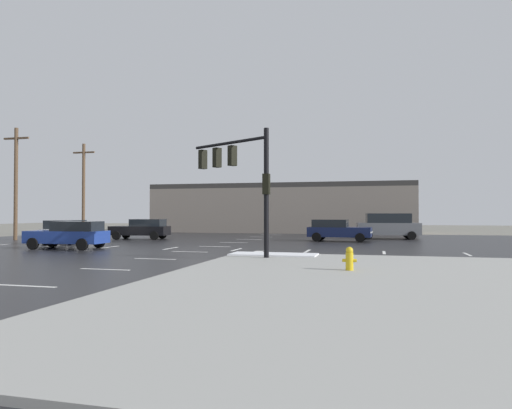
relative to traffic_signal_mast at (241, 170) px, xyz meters
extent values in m
plane|color=slate|center=(-3.55, 4.51, -4.05)|extent=(120.00, 120.00, 0.00)
cube|color=#232326|center=(-3.55, 4.51, -4.04)|extent=(44.00, 44.00, 0.02)
cube|color=#9E9E99|center=(8.45, -7.49, -3.98)|extent=(18.00, 18.00, 0.14)
cube|color=white|center=(1.45, 0.51, -3.88)|extent=(4.00, 1.60, 0.06)
cube|color=silver|center=(-3.55, -9.49, -4.03)|extent=(2.00, 0.15, 0.01)
cube|color=silver|center=(-3.55, -5.49, -4.03)|extent=(2.00, 0.15, 0.01)
cube|color=silver|center=(-3.55, -1.49, -4.03)|extent=(2.00, 0.15, 0.01)
cube|color=silver|center=(-3.55, 2.51, -4.03)|extent=(2.00, 0.15, 0.01)
cube|color=silver|center=(-3.55, 6.51, -4.03)|extent=(2.00, 0.15, 0.01)
cube|color=silver|center=(-3.55, 10.51, -4.03)|extent=(2.00, 0.15, 0.01)
cube|color=silver|center=(-3.55, 14.51, -4.03)|extent=(2.00, 0.15, 0.01)
cube|color=silver|center=(-3.55, 18.51, -4.03)|extent=(2.00, 0.15, 0.01)
cube|color=silver|center=(-3.55, 22.51, -4.03)|extent=(2.00, 0.15, 0.01)
cube|color=silver|center=(-13.55, 4.51, -4.03)|extent=(0.15, 2.00, 0.01)
cube|color=silver|center=(-9.55, 4.51, -4.03)|extent=(0.15, 2.00, 0.01)
cube|color=silver|center=(-5.55, 4.51, -4.03)|extent=(0.15, 2.00, 0.01)
cube|color=silver|center=(-1.55, 4.51, -4.03)|extent=(0.15, 2.00, 0.01)
cube|color=silver|center=(2.45, 4.51, -4.03)|extent=(0.15, 2.00, 0.01)
cube|color=silver|center=(6.45, 4.51, -4.03)|extent=(0.15, 2.00, 0.01)
cube|color=silver|center=(10.45, 4.51, -4.03)|extent=(0.15, 2.00, 0.01)
cube|color=silver|center=(-0.05, 0.51, -4.03)|extent=(0.45, 7.00, 0.01)
cylinder|color=black|center=(1.41, -0.82, -1.08)|extent=(0.22, 0.22, 5.66)
cylinder|color=black|center=(-0.69, 0.40, 1.35)|extent=(4.28, 2.57, 0.14)
cube|color=black|center=(-0.48, 0.28, 0.72)|extent=(0.42, 0.45, 0.95)
sphere|color=red|center=(-0.62, 0.36, 1.01)|extent=(0.20, 0.20, 0.20)
cube|color=black|center=(-1.43, 0.83, 0.72)|extent=(0.42, 0.45, 0.95)
sphere|color=red|center=(-1.57, 0.91, 1.01)|extent=(0.20, 0.20, 0.20)
cube|color=black|center=(-2.38, 1.38, 0.72)|extent=(0.42, 0.45, 0.95)
sphere|color=red|center=(-2.52, 1.46, 1.01)|extent=(0.20, 0.20, 0.20)
cube|color=black|center=(1.41, -0.82, -0.71)|extent=(0.28, 0.36, 0.90)
cylinder|color=gold|center=(5.17, -4.52, -3.61)|extent=(0.26, 0.26, 0.60)
sphere|color=gold|center=(5.17, -4.52, -3.24)|extent=(0.25, 0.25, 0.25)
cylinder|color=gold|center=(4.99, -4.52, -3.58)|extent=(0.12, 0.11, 0.11)
cylinder|color=gold|center=(5.35, -4.52, -3.58)|extent=(0.12, 0.11, 0.11)
cube|color=gray|center=(-3.77, 29.01, -1.73)|extent=(27.34, 8.00, 4.64)
cube|color=#3F3D3A|center=(-3.77, 29.01, 0.84)|extent=(27.34, 8.00, 0.50)
cube|color=#141E47|center=(3.49, 13.79, -3.35)|extent=(4.60, 2.07, 0.70)
cube|color=black|center=(2.81, 13.84, -2.73)|extent=(2.57, 1.80, 0.55)
cylinder|color=black|center=(5.07, 14.60, -3.70)|extent=(0.67, 0.26, 0.66)
cylinder|color=black|center=(4.96, 12.80, -3.70)|extent=(0.67, 0.26, 0.66)
cylinder|color=black|center=(2.01, 14.79, -3.70)|extent=(0.67, 0.26, 0.66)
cylinder|color=black|center=(1.91, 12.99, -3.70)|extent=(0.67, 0.26, 0.66)
sphere|color=white|center=(5.72, 14.24, -3.35)|extent=(0.18, 0.18, 0.18)
sphere|color=white|center=(5.65, 13.09, -3.35)|extent=(0.18, 0.18, 0.18)
cube|color=white|center=(-13.96, 6.88, -3.35)|extent=(2.23, 4.65, 0.70)
cube|color=black|center=(-13.89, 6.21, -2.73)|extent=(1.89, 2.63, 0.55)
cylinder|color=black|center=(-15.01, 8.32, -3.70)|extent=(0.28, 0.68, 0.66)
cylinder|color=black|center=(-13.21, 8.49, -3.70)|extent=(0.28, 0.68, 0.66)
cylinder|color=black|center=(-14.71, 5.27, -3.70)|extent=(0.28, 0.68, 0.66)
cylinder|color=black|center=(-12.91, 5.45, -3.70)|extent=(0.28, 0.68, 0.66)
sphere|color=white|center=(-14.75, 9.02, -3.35)|extent=(0.18, 0.18, 0.18)
sphere|color=white|center=(-13.60, 9.13, -3.35)|extent=(0.18, 0.18, 0.18)
cube|color=slate|center=(6.99, 17.87, -3.23)|extent=(4.98, 2.44, 0.95)
cube|color=black|center=(6.99, 17.87, -2.38)|extent=(3.53, 2.13, 0.75)
cylinder|color=black|center=(5.46, 16.73, -3.70)|extent=(0.68, 0.29, 0.66)
cylinder|color=black|center=(5.26, 18.67, -3.70)|extent=(0.68, 0.29, 0.66)
cylinder|color=black|center=(8.71, 17.07, -3.70)|extent=(0.68, 0.29, 0.66)
cylinder|color=black|center=(8.51, 19.01, -3.70)|extent=(0.68, 0.29, 0.66)
sphere|color=white|center=(4.71, 17.01, -3.23)|extent=(0.18, 0.18, 0.18)
sphere|color=white|center=(4.58, 18.25, -3.23)|extent=(0.18, 0.18, 0.18)
cube|color=navy|center=(-11.26, 2.78, -3.35)|extent=(4.60, 2.06, 0.70)
cube|color=black|center=(-10.58, 2.82, -2.73)|extent=(2.57, 1.80, 0.55)
cylinder|color=black|center=(-12.73, 1.79, -3.70)|extent=(0.67, 0.26, 0.66)
cylinder|color=black|center=(-12.84, 3.58, -3.70)|extent=(0.67, 0.26, 0.66)
cylinder|color=black|center=(-9.68, 1.97, -3.70)|extent=(0.67, 0.26, 0.66)
cylinder|color=black|center=(-9.78, 3.76, -3.70)|extent=(0.67, 0.26, 0.66)
sphere|color=white|center=(-13.42, 2.07, -3.35)|extent=(0.18, 0.18, 0.18)
sphere|color=white|center=(-13.49, 3.22, -3.35)|extent=(0.18, 0.18, 0.18)
cube|color=black|center=(-11.93, 12.64, -3.35)|extent=(4.66, 2.26, 0.70)
cube|color=black|center=(-11.26, 12.71, -2.73)|extent=(2.63, 1.90, 0.55)
cylinder|color=black|center=(-13.36, 11.59, -3.70)|extent=(0.68, 0.29, 0.66)
cylinder|color=black|center=(-13.54, 13.38, -3.70)|extent=(0.68, 0.29, 0.66)
cylinder|color=black|center=(-10.31, 11.91, -3.70)|extent=(0.68, 0.29, 0.66)
cylinder|color=black|center=(-10.50, 13.70, -3.70)|extent=(0.68, 0.29, 0.66)
sphere|color=white|center=(-14.06, 11.84, -3.35)|extent=(0.18, 0.18, 0.18)
sphere|color=white|center=(-14.18, 12.99, -3.35)|extent=(0.18, 0.18, 0.18)
cylinder|color=brown|center=(-20.67, 9.41, 0.26)|extent=(0.28, 0.28, 8.62)
cube|color=brown|center=(-20.67, 9.41, 3.77)|extent=(2.20, 0.14, 0.14)
cylinder|color=brown|center=(-20.13, 17.18, 0.19)|extent=(0.28, 0.28, 8.49)
cube|color=brown|center=(-20.13, 17.18, 3.64)|extent=(2.20, 0.14, 0.14)
camera|label=1|loc=(6.03, -20.67, -1.97)|focal=32.84mm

